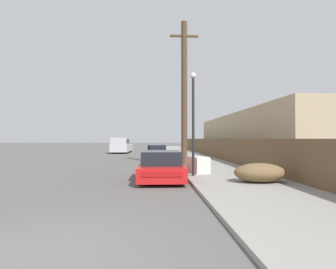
# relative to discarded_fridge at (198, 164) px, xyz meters

# --- Properties ---
(ground_plane) EXTENTS (220.00, 220.00, 0.00)m
(ground_plane) POSITION_rel_discarded_fridge_xyz_m (-3.94, -8.98, -0.51)
(ground_plane) COLOR #595654
(sidewalk_curb) EXTENTS (4.20, 63.00, 0.12)m
(sidewalk_curb) POSITION_rel_discarded_fridge_xyz_m (1.36, 14.52, -0.45)
(sidewalk_curb) COLOR gray
(sidewalk_curb) RESTS_ON ground
(discarded_fridge) EXTENTS (1.00, 1.67, 0.81)m
(discarded_fridge) POSITION_rel_discarded_fridge_xyz_m (0.00, 0.00, 0.00)
(discarded_fridge) COLOR silver
(discarded_fridge) RESTS_ON sidewalk_curb
(parked_sports_car_red) EXTENTS (1.95, 4.47, 1.26)m
(parked_sports_car_red) POSITION_rel_discarded_fridge_xyz_m (-1.87, -1.42, 0.06)
(parked_sports_car_red) COLOR red
(parked_sports_car_red) RESTS_ON ground
(car_parked_mid) EXTENTS (1.97, 4.54, 1.27)m
(car_parked_mid) POSITION_rel_discarded_fridge_xyz_m (-1.84, 9.36, 0.09)
(car_parked_mid) COLOR gray
(car_parked_mid) RESTS_ON ground
(pickup_truck) EXTENTS (2.29, 5.87, 1.92)m
(pickup_truck) POSITION_rel_discarded_fridge_xyz_m (-6.18, 20.05, 0.43)
(pickup_truck) COLOR silver
(pickup_truck) RESTS_ON ground
(utility_pole) EXTENTS (1.80, 0.38, 9.11)m
(utility_pole) POSITION_rel_discarded_fridge_xyz_m (-0.25, 3.51, 4.23)
(utility_pole) COLOR #4C3826
(utility_pole) RESTS_ON sidewalk_curb
(street_lamp) EXTENTS (0.26, 0.26, 4.67)m
(street_lamp) POSITION_rel_discarded_fridge_xyz_m (-0.40, -1.19, 2.32)
(street_lamp) COLOR #232326
(street_lamp) RESTS_ON sidewalk_curb
(brush_pile) EXTENTS (1.98, 1.29, 0.73)m
(brush_pile) POSITION_rel_discarded_fridge_xyz_m (1.88, -3.07, -0.03)
(brush_pile) COLOR brown
(brush_pile) RESTS_ON sidewalk_curb
(wooden_fence) EXTENTS (0.08, 42.51, 1.67)m
(wooden_fence) POSITION_rel_discarded_fridge_xyz_m (3.31, 10.87, 0.44)
(wooden_fence) COLOR brown
(wooden_fence) RESTS_ON sidewalk_curb
(building_right_house) EXTENTS (6.00, 22.84, 3.99)m
(building_right_house) POSITION_rel_discarded_fridge_xyz_m (7.62, 10.67, 1.48)
(building_right_house) COLOR tan
(building_right_house) RESTS_ON ground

